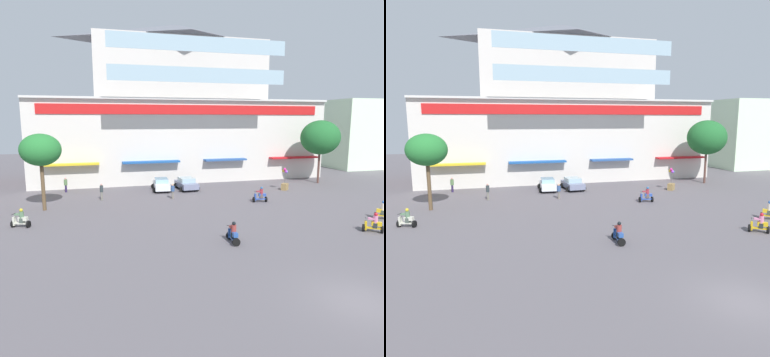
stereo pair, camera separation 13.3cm
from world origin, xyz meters
TOP-DOWN VIEW (x-y plane):
  - ground_plane at (0.00, 13.00)m, footprint 128.00×128.00m
  - colonial_building at (0.00, 36.35)m, footprint 37.68×17.45m
  - flank_building_right at (32.46, 38.08)m, footprint 12.84×9.18m
  - plaza_tree_0 at (-15.68, 20.63)m, footprint 3.47×3.07m
  - plaza_tree_1 at (15.81, 26.18)m, footprint 4.93×4.46m
  - parked_car_0 at (-4.14, 26.54)m, footprint 2.42×3.92m
  - parked_car_1 at (-1.27, 26.39)m, footprint 2.57×3.92m
  - scooter_rider_0 at (7.79, 7.94)m, footprint 1.39×1.20m
  - scooter_rider_1 at (-2.64, 8.50)m, footprint 0.60×1.50m
  - scooter_rider_3 at (11.06, 10.44)m, footprint 1.42×1.31m
  - scooter_rider_4 at (-16.66, 15.68)m, footprint 1.43×0.94m
  - scooter_rider_7 at (4.14, 18.51)m, footprint 1.42×0.74m
  - pedestrian_0 at (-3.79, 22.02)m, footprint 0.41×0.41m
  - pedestrian_1 at (-10.73, 23.27)m, footprint 0.45×0.45m
  - pedestrian_2 at (-14.49, 28.37)m, footprint 0.39×0.39m
  - balloon_vendor_cart at (9.48, 23.26)m, footprint 1.07×1.05m

SIDE VIEW (x-z plane):
  - ground_plane at x=0.00m, z-range 0.00..0.00m
  - scooter_rider_0 at x=7.79m, z-range -0.14..1.32m
  - scooter_rider_4 at x=-16.66m, z-range -0.13..1.33m
  - scooter_rider_1 at x=-2.64m, z-range -0.13..1.33m
  - scooter_rider_7 at x=4.14m, z-range -0.13..1.39m
  - scooter_rider_3 at x=11.06m, z-range -0.14..1.40m
  - parked_car_1 at x=-1.27m, z-range 0.02..1.39m
  - parked_car_0 at x=-4.14m, z-range 0.01..1.41m
  - pedestrian_0 at x=-3.79m, z-range 0.10..1.66m
  - pedestrian_2 at x=-14.49m, z-range 0.11..1.74m
  - balloon_vendor_cart at x=9.48m, z-range -0.34..2.21m
  - pedestrian_1 at x=-10.73m, z-range 0.12..1.81m
  - plaza_tree_0 at x=-15.68m, z-range 1.93..8.68m
  - flank_building_right at x=32.46m, z-range 0.00..11.08m
  - plaza_tree_1 at x=15.81m, z-range 1.80..9.64m
  - colonial_building at x=0.00m, z-range -1.54..18.96m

